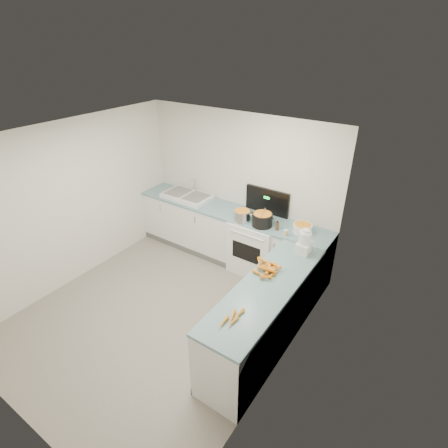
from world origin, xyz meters
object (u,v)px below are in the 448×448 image
Objects in this scene: steel_pot at (242,216)px; extract_bottle at (277,226)px; food_processor at (304,243)px; sink at (187,196)px; spice_jar at (286,233)px; stove at (256,244)px; mixing_bowl at (302,228)px; black_pot at (262,220)px.

extract_bottle is (0.58, 0.04, -0.01)m from steel_pot.
food_processor reaches higher than extract_bottle.
sink is 10.09× the size of spice_jar.
stove reaches higher than extract_bottle.
stove reaches higher than mixing_bowl.
black_pot is at bearing 169.97° from spice_jar.
stove is at bearing 41.94° from steel_pot.
extract_bottle is 1.48× the size of spice_jar.
sink is 2.76× the size of black_pot.
mixing_bowl is 0.28m from spice_jar.
stove is at bearing -0.62° from sink.
food_processor is (0.23, -0.50, 0.09)m from mixing_bowl.
black_pot is at bearing -165.56° from mixing_bowl.
black_pot is 0.87× the size of food_processor.
mixing_bowl is 2.22× the size of extract_bottle.
mixing_bowl is 3.29× the size of spice_jar.
food_processor reaches higher than sink.
black_pot is 0.61m from mixing_bowl.
stove is 4.85× the size of mixing_bowl.
food_processor is at bearing -26.49° from stove.
stove is 0.59m from black_pot.
sink is at bearing -179.86° from mixing_bowl.
black_pot is 0.90m from food_processor.
steel_pot is 0.95× the size of mixing_bowl.
steel_pot is at bearing -173.90° from black_pot.
mixing_bowl is at bearing 11.50° from steel_pot.
sink reaches higher than black_pot.
stove is 5.12× the size of steel_pot.
food_processor is at bearing -35.20° from spice_jar.
black_pot is 3.65× the size of spice_jar.
extract_bottle is at bearing 4.14° from steel_pot.
spice_jar is at bearing -24.74° from extract_bottle.
food_processor is at bearing -11.64° from sink.
sink is 1.85m from extract_bottle.
sink is at bearing 173.72° from spice_jar.
black_pot reaches higher than steel_pot.
stove is 3.80× the size of food_processor.
mixing_bowl is at bearing 55.33° from spice_jar.
spice_jar is at bearing -10.03° from black_pot.
stove is 15.96× the size of spice_jar.
black_pot is 0.25m from extract_bottle.
mixing_bowl is (0.92, 0.19, -0.01)m from steel_pot.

